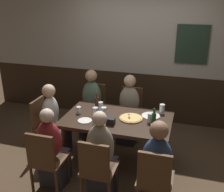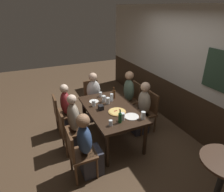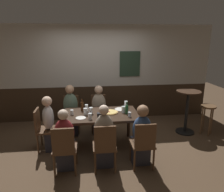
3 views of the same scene
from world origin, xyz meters
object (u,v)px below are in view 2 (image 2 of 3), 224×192
object	(u,v)px
person_mid_far	(142,112)
plate_white_large	(132,117)
pint_glass_pale	(112,98)
person_head_west	(95,99)
pizza	(117,112)
beer_glass_tall	(104,99)
pint_glass_amber	(94,104)
person_right_near	(88,150)
person_left_far	(127,99)
chair_mid_far	(148,110)
beer_glass_half	(101,94)
tumbler_water	(122,117)
pint_glass_stout	(111,123)
beer_bottle_green	(120,118)
tumbler_short	(143,116)
plate_white_small	(94,101)
person_mid_near	(77,127)
beer_bottle_brown	(114,94)
chair_right_near	(78,152)
chair_head_west	(92,96)
dining_table	(111,112)
person_left_near	(69,112)
chair_left_far	(133,98)
chair_left_near	(61,112)
highball_clear	(108,101)
chair_mid_near	(68,129)
side_bar_table	(218,189)
condiment_caddy	(101,107)

from	to	relation	value
person_mid_far	plate_white_large	size ratio (longest dim) A/B	4.40
pint_glass_pale	plate_white_large	size ratio (longest dim) A/B	0.60
person_head_west	pizza	distance (m)	1.24
pizza	beer_glass_tall	world-z (taller)	beer_glass_tall
pint_glass_amber	person_right_near	bearing A→B (deg)	-25.23
person_left_far	chair_mid_far	bearing A→B (deg)	13.41
beer_glass_half	tumbler_water	world-z (taller)	tumbler_water
pizza	pint_glass_stout	bearing A→B (deg)	-39.43
beer_bottle_green	tumbler_short	bearing A→B (deg)	81.76
pint_glass_stout	plate_white_small	world-z (taller)	pint_glass_stout
chair_mid_far	plate_white_small	distance (m)	1.19
pint_glass_stout	beer_bottle_green	distance (m)	0.19
person_mid_near	beer_bottle_brown	distance (m)	1.07
chair_right_near	chair_mid_far	distance (m)	1.87
chair_head_west	plate_white_large	bearing A→B (deg)	6.91
person_right_near	pint_glass_pale	xyz separation A→B (m)	(-0.97, 0.85, 0.33)
chair_right_near	plate_white_large	distance (m)	1.12
dining_table	beer_glass_tall	bearing A→B (deg)	-174.57
tumbler_short	chair_mid_far	bearing A→B (deg)	138.22
person_right_near	person_left_far	world-z (taller)	person_left_far
pint_glass_pale	pint_glass_amber	distance (m)	0.43
chair_right_near	person_left_near	size ratio (longest dim) A/B	0.79
chair_head_west	beer_bottle_green	distance (m)	1.74
chair_left_far	person_mid_near	distance (m)	1.72
chair_mid_far	chair_left_far	distance (m)	0.67
dining_table	pint_glass_amber	distance (m)	0.39
pizza	person_left_near	bearing A→B (deg)	-139.48
pint_glass_amber	pizza	bearing A→B (deg)	36.93
person_left_far	pint_glass_stout	world-z (taller)	person_left_far
chair_head_west	chair_left_far	bearing A→B (deg)	59.83
beer_glass_half	person_left_far	bearing A→B (deg)	96.60
person_mid_near	pint_glass_stout	xyz separation A→B (m)	(0.55, 0.45, 0.30)
chair_left_near	highball_clear	bearing A→B (deg)	62.15
chair_mid_near	side_bar_table	world-z (taller)	side_bar_table
pint_glass_stout	chair_mid_near	bearing A→B (deg)	-131.66
dining_table	condiment_caddy	world-z (taller)	condiment_caddy
beer_bottle_green	chair_head_west	bearing A→B (deg)	177.42
plate_white_small	person_mid_far	bearing A→B (deg)	66.34
chair_left_near	beer_glass_half	size ratio (longest dim) A/B	8.64
chair_left_near	tumbler_short	bearing A→B (deg)	44.07
condiment_caddy	person_head_west	bearing A→B (deg)	168.02
pint_glass_amber	beer_bottle_green	bearing A→B (deg)	15.48
pizza	beer_bottle_green	distance (m)	0.36
dining_table	chair_right_near	distance (m)	1.11
chair_mid_near	tumbler_water	world-z (taller)	chair_mid_near
person_head_west	tumbler_short	size ratio (longest dim) A/B	8.11
chair_head_west	chair_right_near	xyz separation A→B (m)	(1.85, -0.87, 0.00)
condiment_caddy	person_left_near	bearing A→B (deg)	-141.92
beer_glass_half	pint_glass_stout	bearing A→B (deg)	-12.93
person_left_near	highball_clear	bearing A→B (deg)	57.05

